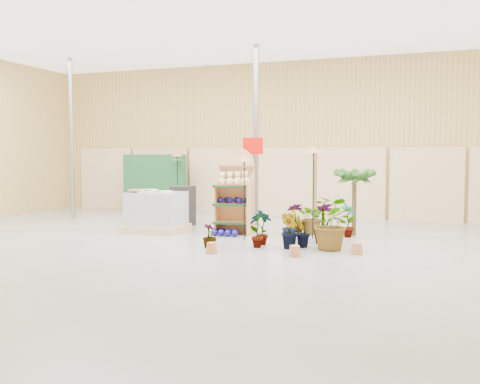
# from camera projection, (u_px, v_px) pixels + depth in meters

# --- Properties ---
(room) EXTENTS (15.20, 12.10, 4.70)m
(room) POSITION_uv_depth(u_px,v_px,m) (216.00, 134.00, 10.83)
(room) COLOR gray
(room) RESTS_ON ground
(display_shelf) EXTENTS (0.88, 0.63, 1.96)m
(display_shelf) POSITION_uv_depth(u_px,v_px,m) (235.00, 194.00, 12.14)
(display_shelf) COLOR tan
(display_shelf) RESTS_ON ground
(teddy_bears) EXTENTS (0.72, 0.19, 0.31)m
(teddy_bears) POSITION_uv_depth(u_px,v_px,m) (235.00, 179.00, 12.02)
(teddy_bears) COLOR beige
(teddy_bears) RESTS_ON display_shelf
(gazing_balls_shelf) EXTENTS (0.72, 0.25, 0.14)m
(gazing_balls_shelf) POSITION_uv_depth(u_px,v_px,m) (233.00, 200.00, 12.04)
(gazing_balls_shelf) COLOR navy
(gazing_balls_shelf) RESTS_ON display_shelf
(gazing_balls_floor) EXTENTS (0.63, 0.39, 0.15)m
(gazing_balls_floor) POSITION_uv_depth(u_px,v_px,m) (226.00, 232.00, 11.82)
(gazing_balls_floor) COLOR navy
(gazing_balls_floor) RESTS_ON ground
(pallet_stack) EXTENTS (1.34, 1.13, 0.97)m
(pallet_stack) POSITION_uv_depth(u_px,v_px,m) (156.00, 212.00, 12.42)
(pallet_stack) COLOR tan
(pallet_stack) RESTS_ON ground
(charcoal_planters) EXTENTS (0.50, 0.50, 1.00)m
(charcoal_planters) POSITION_uv_depth(u_px,v_px,m) (183.00, 206.00, 13.52)
(charcoal_planters) COLOR black
(charcoal_planters) RESTS_ON ground
(trellis_stock) EXTENTS (2.00, 0.30, 1.80)m
(trellis_stock) POSITION_uv_depth(u_px,v_px,m) (155.00, 184.00, 16.23)
(trellis_stock) COLOR #1B542C
(trellis_stock) RESTS_ON ground
(offer_sign) EXTENTS (0.50, 0.08, 2.20)m
(offer_sign) POSITION_uv_depth(u_px,v_px,m) (253.00, 164.00, 12.78)
(offer_sign) COLOR gray
(offer_sign) RESTS_ON ground
(bird_table_front) EXTENTS (0.34, 0.34, 1.79)m
(bird_table_front) POSITION_uv_depth(u_px,v_px,m) (244.00, 161.00, 11.11)
(bird_table_front) COLOR black
(bird_table_front) RESTS_ON ground
(bird_table_right) EXTENTS (0.34, 0.34, 1.97)m
(bird_table_right) POSITION_uv_depth(u_px,v_px,m) (313.00, 153.00, 11.29)
(bird_table_right) COLOR black
(bird_table_right) RESTS_ON ground
(bird_table_back) EXTENTS (0.34, 0.34, 1.89)m
(bird_table_back) POSITION_uv_depth(u_px,v_px,m) (177.00, 156.00, 15.44)
(bird_table_back) COLOR black
(bird_table_back) RESTS_ON ground
(palm) EXTENTS (0.70, 0.70, 1.58)m
(palm) POSITION_uv_depth(u_px,v_px,m) (355.00, 175.00, 11.78)
(palm) COLOR #4F3F22
(palm) RESTS_ON ground
(potted_plant_0) EXTENTS (0.45, 0.39, 0.71)m
(potted_plant_0) POSITION_uv_depth(u_px,v_px,m) (263.00, 227.00, 10.62)
(potted_plant_0) COLOR #1B4C14
(potted_plant_0) RESTS_ON ground
(potted_plant_1) EXTENTS (0.49, 0.50, 0.71)m
(potted_plant_1) POSITION_uv_depth(u_px,v_px,m) (290.00, 231.00, 10.12)
(potted_plant_1) COLOR #1B4C14
(potted_plant_1) RESTS_ON ground
(potted_plant_3) EXTENTS (0.66, 0.66, 0.83)m
(potted_plant_3) POSITION_uv_depth(u_px,v_px,m) (324.00, 223.00, 10.79)
(potted_plant_3) COLOR #1B4C14
(potted_plant_3) RESTS_ON ground
(potted_plant_4) EXTENTS (0.43, 0.48, 0.77)m
(potted_plant_4) POSITION_uv_depth(u_px,v_px,m) (348.00, 220.00, 11.58)
(potted_plant_4) COLOR #1B4C14
(potted_plant_4) RESTS_ON ground
(potted_plant_5) EXTENTS (0.30, 0.37, 0.66)m
(potted_plant_5) POSITION_uv_depth(u_px,v_px,m) (290.00, 226.00, 11.01)
(potted_plant_5) COLOR #1B4C14
(potted_plant_5) RESTS_ON ground
(potted_plant_6) EXTENTS (0.90, 0.92, 0.77)m
(potted_plant_6) POSITION_uv_depth(u_px,v_px,m) (312.00, 217.00, 12.13)
(potted_plant_6) COLOR #1B4C14
(potted_plant_6) RESTS_ON ground
(potted_plant_7) EXTENTS (0.33, 0.33, 0.47)m
(potted_plant_7) POSITION_uv_depth(u_px,v_px,m) (210.00, 235.00, 10.31)
(potted_plant_7) COLOR #1B4C14
(potted_plant_7) RESTS_ON ground
(potted_plant_8) EXTENTS (0.40, 0.46, 0.74)m
(potted_plant_8) POSITION_uv_depth(u_px,v_px,m) (258.00, 229.00, 10.31)
(potted_plant_8) COLOR #1B4C14
(potted_plant_8) RESTS_ON ground
(potted_plant_9) EXTENTS (0.28, 0.34, 0.61)m
(potted_plant_9) POSITION_uv_depth(u_px,v_px,m) (302.00, 232.00, 10.31)
(potted_plant_9) COLOR #1B4C14
(potted_plant_9) RESTS_ON ground
(potted_plant_10) EXTENTS (1.10, 1.02, 1.02)m
(potted_plant_10) POSITION_uv_depth(u_px,v_px,m) (333.00, 223.00, 10.03)
(potted_plant_10) COLOR #1B4C14
(potted_plant_10) RESTS_ON ground
(potted_plant_11) EXTENTS (0.56, 0.56, 0.71)m
(potted_plant_11) POSITION_uv_depth(u_px,v_px,m) (296.00, 219.00, 11.92)
(potted_plant_11) COLOR #1B4C14
(potted_plant_11) RESTS_ON ground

